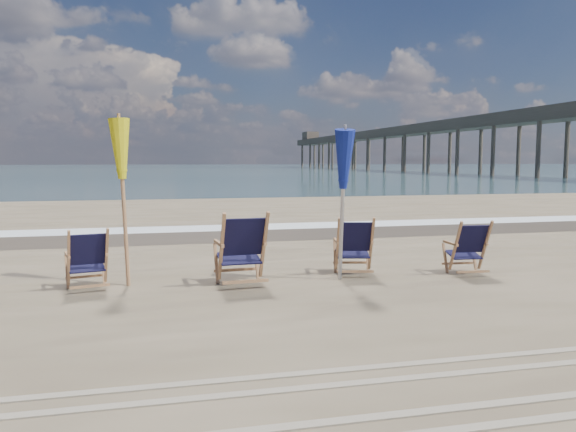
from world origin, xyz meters
name	(u,v)px	position (x,y,z in m)	size (l,w,h in m)	color
ocean	(165,168)	(0.00, 128.00, 0.00)	(400.00, 400.00, 0.00)	#38555D
surf_foam	(236,227)	(0.00, 8.30, 0.00)	(200.00, 1.40, 0.01)	silver
wet_sand_strip	(245,234)	(0.00, 6.80, 0.00)	(200.00, 2.60, 0.00)	#42362A
tire_tracks	(435,392)	(0.00, -2.80, 0.01)	(80.00, 1.30, 0.01)	gray
beach_chair_0	(107,258)	(-2.77, 1.46, 0.44)	(0.57, 0.64, 0.88)	black
beach_chair_1	(264,248)	(-0.59, 1.17, 0.55)	(0.70, 0.79, 1.10)	black
beach_chair_2	(371,246)	(1.16, 1.47, 0.47)	(0.60, 0.68, 0.94)	black
beach_chair_3	(485,248)	(2.91, 1.09, 0.44)	(0.57, 0.64, 0.89)	black
umbrella_yellow	(123,158)	(-2.53, 1.66, 1.83)	(0.30, 0.30, 2.37)	#AD794D
umbrella_blue	(342,166)	(0.58, 1.17, 1.72)	(0.30, 0.30, 2.25)	#A5A5AD
fishing_pier	(420,142)	(38.00, 74.00, 4.65)	(4.40, 140.00, 9.30)	#51453A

